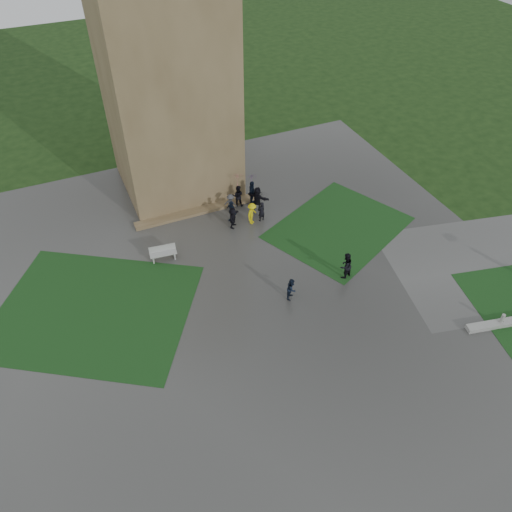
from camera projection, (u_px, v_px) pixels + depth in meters
name	position (u px, v px, depth m)	size (l,w,h in m)	color
ground	(255.00, 314.00, 28.77)	(120.00, 120.00, 0.00)	black
plaza	(242.00, 291.00, 30.13)	(34.00, 34.00, 0.02)	#363634
lawn_inset_left	(94.00, 310.00, 28.95)	(11.00, 9.00, 0.01)	#123614
lawn_inset_right	(338.00, 227.00, 34.71)	(9.00, 7.00, 0.01)	#123614
tower	(165.00, 67.00, 33.03)	(8.00, 8.00, 18.00)	brown
tower_plinth	(197.00, 211.00, 35.93)	(9.00, 0.80, 0.22)	brown
bench	(163.00, 253.00, 31.96)	(1.76, 0.72, 0.99)	#A5A6A1
visitor_cluster	(246.00, 199.00, 35.26)	(3.80, 3.50, 2.64)	black
pedestrian_mid	(292.00, 289.00, 29.25)	(0.71, 0.41, 1.46)	black
pedestrian_near	(346.00, 266.00, 30.46)	(0.89, 0.51, 1.83)	black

